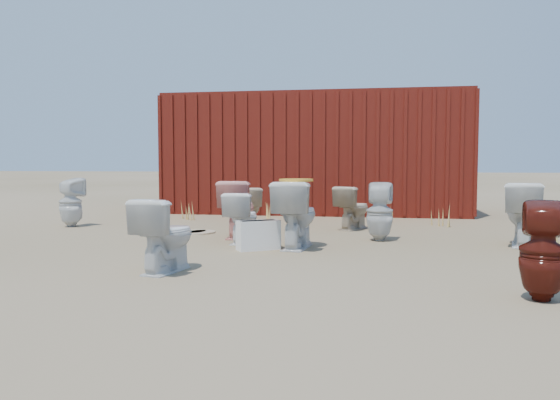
% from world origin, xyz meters
% --- Properties ---
extents(ground, '(100.00, 100.00, 0.00)m').
position_xyz_m(ground, '(0.00, 0.00, 0.00)').
color(ground, brown).
rests_on(ground, ground).
extents(shipping_container, '(6.00, 2.40, 2.40)m').
position_xyz_m(shipping_container, '(0.00, 5.20, 1.20)').
color(shipping_container, '#4F0D0D').
rests_on(shipping_container, ground).
extents(toilet_front_a, '(0.52, 0.75, 0.70)m').
position_xyz_m(toilet_front_a, '(-0.75, -1.44, 0.35)').
color(toilet_front_a, white).
rests_on(toilet_front_a, ground).
extents(toilet_front_pink, '(0.47, 0.79, 0.79)m').
position_xyz_m(toilet_front_pink, '(-0.66, 0.98, 0.39)').
color(toilet_front_pink, pink).
rests_on(toilet_front_pink, ground).
extents(toilet_front_c, '(0.39, 0.65, 0.65)m').
position_xyz_m(toilet_front_c, '(-0.48, 0.49, 0.33)').
color(toilet_front_c, white).
rests_on(toilet_front_c, ground).
extents(toilet_front_maroon, '(0.42, 0.43, 0.75)m').
position_xyz_m(toilet_front_maroon, '(2.44, -2.00, 0.37)').
color(toilet_front_maroon, '#55170E').
rests_on(toilet_front_maroon, ground).
extents(toilet_front_e, '(0.61, 0.85, 0.79)m').
position_xyz_m(toilet_front_e, '(3.02, 0.85, 0.39)').
color(toilet_front_e, white).
rests_on(toilet_front_e, ground).
extents(toilet_back_a, '(0.46, 0.46, 0.78)m').
position_xyz_m(toilet_back_a, '(-3.60, 1.72, 0.39)').
color(toilet_back_a, white).
rests_on(toilet_back_a, ground).
extents(toilet_back_beige_left, '(0.53, 0.71, 0.64)m').
position_xyz_m(toilet_back_beige_left, '(-0.73, 2.06, 0.32)').
color(toilet_back_beige_left, beige).
rests_on(toilet_back_beige_left, ground).
extents(toilet_back_beige_right, '(0.63, 0.75, 0.67)m').
position_xyz_m(toilet_back_beige_right, '(0.88, 2.13, 0.33)').
color(toilet_back_beige_right, '#BFAA8B').
rests_on(toilet_back_beige_right, ground).
extents(toilet_back_yellowlid, '(0.53, 0.84, 0.81)m').
position_xyz_m(toilet_back_yellowlid, '(0.27, 0.18, 0.41)').
color(toilet_back_yellowlid, silver).
rests_on(toilet_back_yellowlid, ground).
extents(toilet_back_e, '(0.37, 0.38, 0.77)m').
position_xyz_m(toilet_back_e, '(1.27, 0.96, 0.39)').
color(toilet_back_e, silver).
rests_on(toilet_back_e, ground).
extents(yellow_lid, '(0.41, 0.51, 0.02)m').
position_xyz_m(yellow_lid, '(0.27, 0.18, 0.82)').
color(yellow_lid, gold).
rests_on(yellow_lid, toilet_back_yellowlid).
extents(loose_tank, '(0.53, 0.44, 0.35)m').
position_xyz_m(loose_tank, '(-0.15, -0.03, 0.17)').
color(loose_tank, white).
rests_on(loose_tank, ground).
extents(loose_lid_near, '(0.54, 0.60, 0.02)m').
position_xyz_m(loose_lid_near, '(-1.30, 1.29, 0.01)').
color(loose_lid_near, '#C6B38F').
rests_on(loose_lid_near, ground).
extents(loose_lid_far, '(0.38, 0.49, 0.02)m').
position_xyz_m(loose_lid_far, '(-1.43, 1.36, 0.01)').
color(loose_lid_far, tan).
rests_on(loose_lid_far, ground).
extents(weed_clump_a, '(0.36, 0.36, 0.31)m').
position_xyz_m(weed_clump_a, '(-2.08, 3.00, 0.16)').
color(weed_clump_a, tan).
rests_on(weed_clump_a, ground).
extents(weed_clump_b, '(0.32, 0.32, 0.30)m').
position_xyz_m(weed_clump_b, '(0.01, 2.48, 0.15)').
color(weed_clump_b, tan).
rests_on(weed_clump_b, ground).
extents(weed_clump_c, '(0.36, 0.36, 0.35)m').
position_xyz_m(weed_clump_c, '(2.27, 2.74, 0.17)').
color(weed_clump_c, tan).
rests_on(weed_clump_c, ground).
extents(weed_clump_d, '(0.30, 0.30, 0.29)m').
position_xyz_m(weed_clump_d, '(-0.67, 3.45, 0.14)').
color(weed_clump_d, tan).
rests_on(weed_clump_d, ground).
extents(weed_clump_e, '(0.34, 0.34, 0.26)m').
position_xyz_m(weed_clump_e, '(1.40, 3.27, 0.13)').
color(weed_clump_e, tan).
rests_on(weed_clump_e, ground).
extents(weed_clump_f, '(0.28, 0.28, 0.27)m').
position_xyz_m(weed_clump_f, '(3.36, 0.75, 0.13)').
color(weed_clump_f, tan).
rests_on(weed_clump_f, ground).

